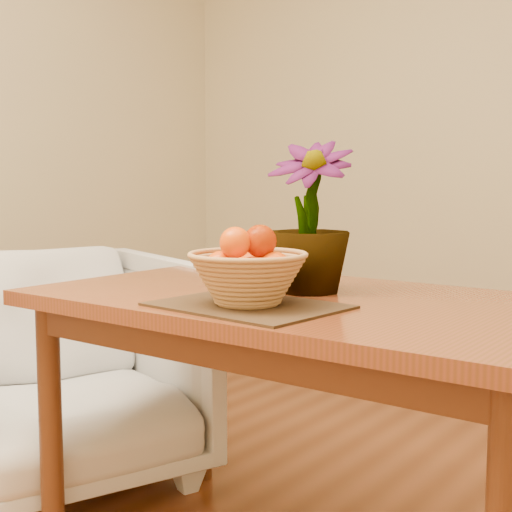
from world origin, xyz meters
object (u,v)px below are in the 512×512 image
Objects in this scene: table at (303,330)px; armchair at (61,358)px; wicker_basket at (248,280)px; potted_plant at (309,217)px.

armchair is at bearing 179.41° from table.
table is 1.61× the size of armchair.
potted_plant is at bearing 91.38° from wicker_basket.
armchair is (-0.98, 0.22, -0.38)m from wicker_basket.
table is 0.26m from wicker_basket.
potted_plant is (-0.02, 0.06, 0.29)m from table.
wicker_basket reaches higher than table.
wicker_basket is 0.70× the size of potted_plant.
armchair is (-0.99, 0.01, -0.23)m from table.
wicker_basket is 0.32× the size of armchair.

